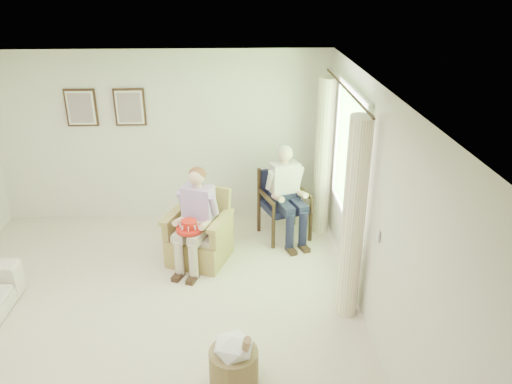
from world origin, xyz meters
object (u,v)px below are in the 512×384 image
wood_armchair (284,200)px  hatbox (234,360)px  person_wicker (197,213)px  wicker_armchair (199,239)px  person_dark (286,188)px  red_hat (189,227)px

wood_armchair → hatbox: bearing=-123.3°
person_wicker → wood_armchair: bearing=54.3°
wicker_armchair → person_dark: person_dark is taller
wood_armchair → person_wicker: person_wicker is taller
wood_armchair → hatbox: (-0.74, -2.93, -0.27)m
wicker_armchair → person_wicker: 0.47m
wood_armchair → person_wicker: (-1.20, -0.81, 0.22)m
red_hat → hatbox: red_hat is taller
person_dark → hatbox: (-0.74, -2.77, -0.54)m
red_hat → wood_armchair: bearing=37.7°
wood_armchair → hatbox: wood_armchair is taller
hatbox → red_hat: bearing=106.0°
person_wicker → hatbox: bearing=-57.3°
hatbox → wicker_armchair: bearing=101.6°
person_wicker → wicker_armchair: bearing=110.4°
wicker_armchair → person_dark: size_ratio=0.70×
person_dark → hatbox: 2.92m
person_dark → red_hat: (-1.29, -0.84, -0.15)m
person_wicker → person_dark: person_dark is taller
wood_armchair → red_hat: (-1.29, -1.00, 0.12)m
wicker_armchair → person_wicker: person_wicker is taller
wood_armchair → hatbox: size_ratio=1.43×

